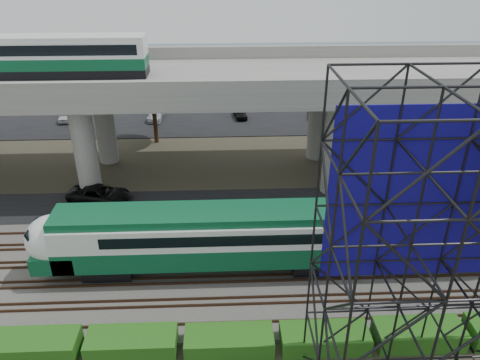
{
  "coord_description": "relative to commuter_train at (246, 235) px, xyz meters",
  "views": [
    {
      "loc": [
        0.8,
        -21.99,
        19.12
      ],
      "look_at": [
        2.02,
        6.0,
        4.61
      ],
      "focal_mm": 35.0,
      "sensor_mm": 36.0,
      "label": 1
    }
  ],
  "objects": [
    {
      "name": "trees",
      "position": [
        -6.9,
        14.17,
        2.69
      ],
      "size": [
        40.94,
        16.94,
        7.69
      ],
      "color": "#382314",
      "rests_on": "ground"
    },
    {
      "name": "suv",
      "position": [
        -11.3,
        9.34,
        -2.09
      ],
      "size": [
        5.53,
        3.49,
        1.42
      ],
      "primitive_type": "imported",
      "rotation": [
        0.0,
        0.0,
        1.34
      ],
      "color": "black",
      "rests_on": "service_road"
    },
    {
      "name": "rail_tracks",
      "position": [
        -2.24,
        -0.0,
        -2.6
      ],
      "size": [
        90.0,
        9.52,
        0.16
      ],
      "color": "#472D1E",
      "rests_on": "ballast_bed"
    },
    {
      "name": "parking_lot",
      "position": [
        -2.24,
        32.0,
        -2.84
      ],
      "size": [
        90.0,
        18.0,
        0.08
      ],
      "primitive_type": "cube",
      "color": "black",
      "rests_on": "ground"
    },
    {
      "name": "harbor_water",
      "position": [
        -2.24,
        54.0,
        -2.87
      ],
      "size": [
        140.0,
        40.0,
        0.03
      ],
      "primitive_type": "cube",
      "color": "#3F5A68",
      "rests_on": "ground"
    },
    {
      "name": "commuter_train",
      "position": [
        0.0,
        0.0,
        0.0
      ],
      "size": [
        29.3,
        3.06,
        4.3
      ],
      "color": "black",
      "rests_on": "rail_tracks"
    },
    {
      "name": "hedge_strip",
      "position": [
        -1.23,
        -6.3,
        -2.32
      ],
      "size": [
        34.6,
        1.8,
        1.2
      ],
      "color": "#1A4E12",
      "rests_on": "ground"
    },
    {
      "name": "overpass",
      "position": [
        -3.04,
        14.0,
        5.33
      ],
      "size": [
        80.0,
        12.0,
        12.4
      ],
      "color": "#9E9B93",
      "rests_on": "ground"
    },
    {
      "name": "parked_cars",
      "position": [
        -1.04,
        31.64,
        -2.19
      ],
      "size": [
        38.27,
        9.51,
        1.28
      ],
      "color": "silver",
      "rests_on": "parking_lot"
    },
    {
      "name": "service_road",
      "position": [
        -2.24,
        8.5,
        -2.84
      ],
      "size": [
        90.0,
        5.0,
        0.08
      ],
      "primitive_type": "cube",
      "color": "black",
      "rests_on": "ground"
    },
    {
      "name": "scaffold_tower",
      "position": [
        7.06,
        -9.98,
        4.59
      ],
      "size": [
        9.36,
        6.36,
        15.0
      ],
      "color": "black",
      "rests_on": "ground"
    },
    {
      "name": "ground",
      "position": [
        -2.24,
        -2.0,
        -2.88
      ],
      "size": [
        140.0,
        140.0,
        0.0
      ],
      "primitive_type": "plane",
      "color": "#474233",
      "rests_on": "ground"
    },
    {
      "name": "ballast_bed",
      "position": [
        -2.24,
        0.0,
        -2.78
      ],
      "size": [
        90.0,
        12.0,
        0.2
      ],
      "primitive_type": "cube",
      "color": "slate",
      "rests_on": "ground"
    }
  ]
}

